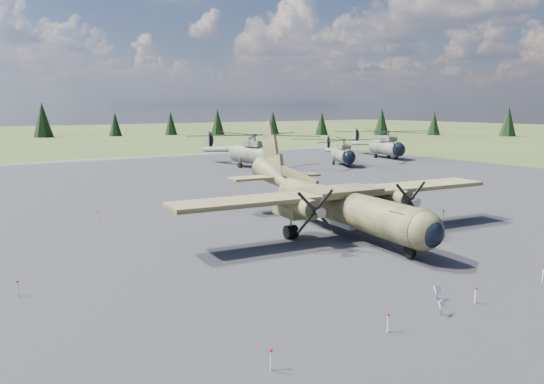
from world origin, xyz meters
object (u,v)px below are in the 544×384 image
helicopter_near (252,144)px  helicopter_mid (343,147)px  helicopter_far (386,139)px  transport_plane (334,199)px

helicopter_near → helicopter_mid: helicopter_near is taller
helicopter_near → helicopter_far: size_ratio=1.04×
helicopter_near → helicopter_mid: 14.90m
helicopter_near → helicopter_far: (28.52, -0.60, -0.16)m
helicopter_mid → helicopter_far: bearing=42.1°
transport_plane → helicopter_near: bearing=73.2°
helicopter_mid → helicopter_far: helicopter_far is taller
helicopter_near → helicopter_mid: bearing=-29.5°
helicopter_far → transport_plane: bearing=-127.3°
helicopter_far → helicopter_mid: bearing=-150.0°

